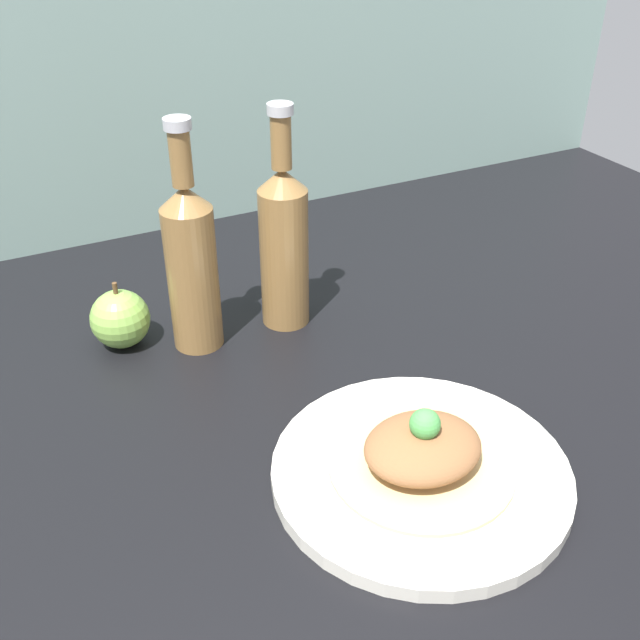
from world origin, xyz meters
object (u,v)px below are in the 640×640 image
(cider_bottle_left, at_px, (191,262))
(cider_bottle_right, at_px, (284,242))
(plate, at_px, (421,470))
(apple, at_px, (120,319))
(plated_food, at_px, (422,450))

(cider_bottle_left, height_order, cider_bottle_right, same)
(plate, distance_m, cider_bottle_left, 0.36)
(cider_bottle_left, xyz_separation_m, apple, (-0.09, 0.04, -0.08))
(cider_bottle_right, xyz_separation_m, apple, (-0.20, 0.04, -0.08))
(plate, bearing_deg, plated_food, 0.00)
(plated_food, distance_m, cider_bottle_left, 0.35)
(cider_bottle_right, bearing_deg, apple, 169.33)
(plate, bearing_deg, apple, 118.62)
(apple, bearing_deg, plate, -61.38)
(plated_food, bearing_deg, apple, 118.62)
(plated_food, bearing_deg, cider_bottle_right, 89.12)
(plated_food, distance_m, apple, 0.42)
(plated_food, xyz_separation_m, cider_bottle_left, (-0.11, 0.33, 0.08))
(plate, height_order, plated_food, plated_food)
(plate, xyz_separation_m, apple, (-0.20, 0.36, 0.03))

